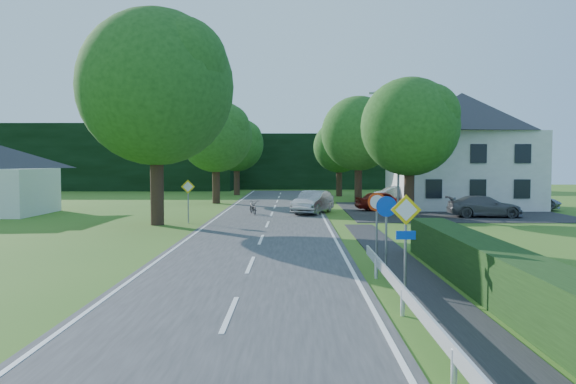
{
  "coord_description": "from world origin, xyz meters",
  "views": [
    {
      "loc": [
        1.42,
        -6.34,
        3.42
      ],
      "look_at": [
        1.19,
        17.17,
        2.17
      ],
      "focal_mm": 35.0,
      "sensor_mm": 36.0,
      "label": 1
    }
  ],
  "objects_px": {
    "parked_car_silver_a": "(409,197)",
    "parked_car_silver_b": "(525,200)",
    "parked_car_grey": "(484,206)",
    "parasol": "(410,195)",
    "moving_car": "(313,202)",
    "parked_car_red": "(383,201)",
    "motorcycle": "(253,207)",
    "streetlight": "(396,146)"
  },
  "relations": [
    {
      "from": "parked_car_silver_a",
      "to": "parked_car_silver_b",
      "type": "distance_m",
      "value": 8.08
    },
    {
      "from": "parked_car_grey",
      "to": "parasol",
      "type": "bearing_deg",
      "value": 27.93
    },
    {
      "from": "moving_car",
      "to": "parked_car_grey",
      "type": "height_order",
      "value": "moving_car"
    },
    {
      "from": "parked_car_red",
      "to": "parasol",
      "type": "xyz_separation_m",
      "value": [
        2.26,
        2.0,
        0.33
      ]
    },
    {
      "from": "motorcycle",
      "to": "parasol",
      "type": "xyz_separation_m",
      "value": [
        11.18,
        5.18,
        0.54
      ]
    },
    {
      "from": "parked_car_red",
      "to": "parked_car_silver_a",
      "type": "relative_size",
      "value": 0.77
    },
    {
      "from": "motorcycle",
      "to": "parked_car_silver_a",
      "type": "bearing_deg",
      "value": 7.23
    },
    {
      "from": "moving_car",
      "to": "motorcycle",
      "type": "bearing_deg",
      "value": -149.07
    },
    {
      "from": "motorcycle",
      "to": "streetlight",
      "type": "bearing_deg",
      "value": -14.26
    },
    {
      "from": "moving_car",
      "to": "motorcycle",
      "type": "height_order",
      "value": "moving_car"
    },
    {
      "from": "moving_car",
      "to": "parked_car_red",
      "type": "height_order",
      "value": "moving_car"
    },
    {
      "from": "parked_car_red",
      "to": "parked_car_silver_b",
      "type": "bearing_deg",
      "value": -96.48
    },
    {
      "from": "streetlight",
      "to": "motorcycle",
      "type": "distance_m",
      "value": 10.08
    },
    {
      "from": "parked_car_silver_a",
      "to": "parked_car_grey",
      "type": "height_order",
      "value": "parked_car_silver_a"
    },
    {
      "from": "parked_car_red",
      "to": "parked_car_grey",
      "type": "relative_size",
      "value": 0.87
    },
    {
      "from": "parked_car_grey",
      "to": "parasol",
      "type": "height_order",
      "value": "parasol"
    },
    {
      "from": "parked_car_silver_a",
      "to": "parked_car_silver_b",
      "type": "xyz_separation_m",
      "value": [
        8.04,
        -0.78,
        -0.17
      ]
    },
    {
      "from": "streetlight",
      "to": "parked_car_grey",
      "type": "height_order",
      "value": "streetlight"
    },
    {
      "from": "motorcycle",
      "to": "parasol",
      "type": "distance_m",
      "value": 12.33
    },
    {
      "from": "parked_car_silver_a",
      "to": "parasol",
      "type": "relative_size",
      "value": 2.29
    },
    {
      "from": "parked_car_grey",
      "to": "parasol",
      "type": "relative_size",
      "value": 2.04
    },
    {
      "from": "motorcycle",
      "to": "parked_car_red",
      "type": "relative_size",
      "value": 0.45
    },
    {
      "from": "streetlight",
      "to": "moving_car",
      "type": "bearing_deg",
      "value": 173.98
    },
    {
      "from": "moving_car",
      "to": "parked_car_silver_b",
      "type": "height_order",
      "value": "moving_car"
    },
    {
      "from": "parasol",
      "to": "parked_car_red",
      "type": "bearing_deg",
      "value": -138.44
    },
    {
      "from": "parked_car_red",
      "to": "parasol",
      "type": "height_order",
      "value": "parasol"
    },
    {
      "from": "parasol",
      "to": "parked_car_silver_b",
      "type": "bearing_deg",
      "value": -9.78
    },
    {
      "from": "moving_car",
      "to": "parked_car_grey",
      "type": "relative_size",
      "value": 1.01
    },
    {
      "from": "streetlight",
      "to": "parasol",
      "type": "bearing_deg",
      "value": 68.99
    },
    {
      "from": "parked_car_grey",
      "to": "parked_car_silver_b",
      "type": "relative_size",
      "value": 0.94
    },
    {
      "from": "moving_car",
      "to": "parked_car_red",
      "type": "xyz_separation_m",
      "value": [
        5.03,
        2.43,
        -0.08
      ]
    },
    {
      "from": "parked_car_red",
      "to": "parked_car_silver_a",
      "type": "distance_m",
      "value": 2.55
    },
    {
      "from": "streetlight",
      "to": "parked_car_silver_b",
      "type": "height_order",
      "value": "streetlight"
    },
    {
      "from": "parked_car_silver_b",
      "to": "parasol",
      "type": "distance_m",
      "value": 8.02
    },
    {
      "from": "moving_car",
      "to": "motorcycle",
      "type": "xyz_separation_m",
      "value": [
        -3.9,
        -0.74,
        -0.29
      ]
    },
    {
      "from": "streetlight",
      "to": "parasol",
      "type": "distance_m",
      "value": 6.36
    },
    {
      "from": "streetlight",
      "to": "parked_car_grey",
      "type": "bearing_deg",
      "value": -18.51
    },
    {
      "from": "moving_car",
      "to": "parasol",
      "type": "height_order",
      "value": "parasol"
    },
    {
      "from": "moving_car",
      "to": "parasol",
      "type": "xyz_separation_m",
      "value": [
        7.28,
        4.43,
        0.25
      ]
    },
    {
      "from": "parked_car_grey",
      "to": "parked_car_silver_b",
      "type": "distance_m",
      "value": 7.11
    },
    {
      "from": "streetlight",
      "to": "moving_car",
      "type": "xyz_separation_m",
      "value": [
        -5.36,
        0.57,
        -3.68
      ]
    },
    {
      "from": "parked_car_red",
      "to": "parked_car_silver_b",
      "type": "relative_size",
      "value": 0.81
    }
  ]
}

